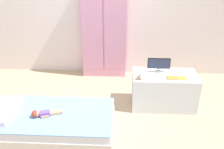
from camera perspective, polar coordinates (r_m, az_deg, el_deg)
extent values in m
cube|color=tan|center=(3.59, -5.98, -10.13)|extent=(10.00, 10.00, 0.02)
cube|color=silver|center=(4.51, -3.84, 16.57)|extent=(6.40, 0.05, 2.70)
cube|color=beige|center=(3.45, -13.88, -11.30)|extent=(1.65, 0.86, 0.11)
cube|color=silver|center=(3.38, -14.08, -9.82)|extent=(1.61, 0.82, 0.11)
cube|color=#7AA8DB|center=(3.35, -14.20, -8.93)|extent=(1.64, 0.85, 0.02)
cube|color=silver|center=(3.55, -24.10, -7.57)|extent=(0.32, 0.61, 0.07)
cube|color=#6B4CB2|center=(3.30, -15.45, -8.80)|extent=(0.15, 0.12, 0.06)
cube|color=tan|center=(3.32, -12.93, -8.50)|extent=(0.16, 0.08, 0.04)
cube|color=tan|center=(3.29, -12.89, -8.85)|extent=(0.16, 0.08, 0.04)
cube|color=tan|center=(3.36, -15.45, -8.52)|extent=(0.10, 0.06, 0.03)
cube|color=tan|center=(3.27, -15.39, -9.56)|extent=(0.10, 0.06, 0.03)
sphere|color=tan|center=(3.30, -17.32, -8.79)|extent=(0.09, 0.09, 0.09)
sphere|color=#9E3D2D|center=(3.30, -17.52, -8.78)|extent=(0.10, 0.10, 0.10)
cube|color=#E599BC|center=(4.47, -1.87, 9.73)|extent=(0.80, 0.21, 1.67)
cube|color=#C986A6|center=(4.37, -4.66, 9.83)|extent=(0.38, 0.02, 1.37)
cube|color=#C986A6|center=(4.34, 0.69, 9.79)|extent=(0.38, 0.02, 1.37)
sphere|color=gold|center=(4.35, -2.54, 9.22)|extent=(0.02, 0.02, 0.02)
sphere|color=gold|center=(4.34, -1.48, 9.21)|extent=(0.02, 0.02, 0.02)
cube|color=silver|center=(3.79, 11.98, -3.57)|extent=(0.95, 0.50, 0.53)
cylinder|color=#99999E|center=(3.73, 10.75, 0.69)|extent=(0.10, 0.10, 0.01)
cylinder|color=#99999E|center=(3.71, 10.79, 1.11)|extent=(0.02, 0.02, 0.05)
cube|color=black|center=(3.67, 10.92, 2.59)|extent=(0.33, 0.02, 0.16)
cube|color=#28334C|center=(3.66, 10.95, 2.50)|extent=(0.31, 0.01, 0.14)
cube|color=#8E6642|center=(3.46, 6.20, -1.02)|extent=(0.08, 0.01, 0.01)
cube|color=#8E6642|center=(3.44, 6.21, -1.21)|extent=(0.08, 0.01, 0.01)
cube|color=tan|center=(3.43, 6.24, -0.50)|extent=(0.06, 0.02, 0.03)
cylinder|color=tan|center=(3.46, 6.54, -0.82)|extent=(0.01, 0.01, 0.02)
cylinder|color=tan|center=(3.44, 6.55, -0.96)|extent=(0.01, 0.01, 0.02)
cylinder|color=tan|center=(3.45, 5.88, -0.81)|extent=(0.01, 0.01, 0.02)
cylinder|color=tan|center=(3.44, 5.90, -0.94)|extent=(0.01, 0.01, 0.02)
cylinder|color=tan|center=(3.43, 6.66, -0.15)|extent=(0.02, 0.02, 0.02)
sphere|color=tan|center=(3.42, 6.67, 0.11)|extent=(0.03, 0.03, 0.03)
cube|color=orange|center=(3.57, 13.76, -0.72)|extent=(0.13, 0.10, 0.02)
cube|color=gold|center=(3.60, 15.96, -0.78)|extent=(0.13, 0.09, 0.02)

